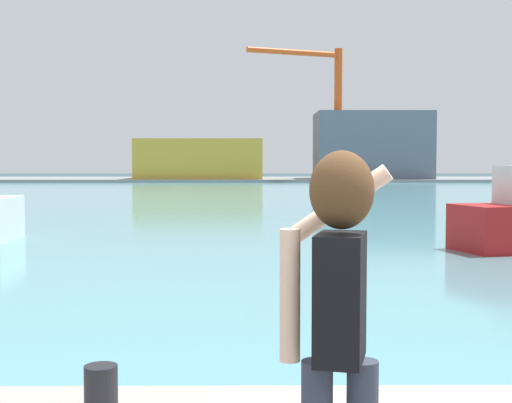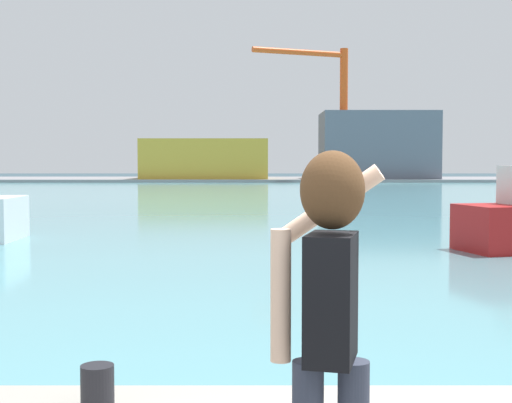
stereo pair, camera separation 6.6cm
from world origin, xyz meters
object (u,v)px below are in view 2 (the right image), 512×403
person_photographer (328,305)px  harbor_bollard (96,389)px  warehouse_left (206,159)px  port_crane (331,98)px  warehouse_right (376,146)px

person_photographer → harbor_bollard: size_ratio=5.40×
person_photographer → warehouse_left: size_ratio=0.11×
port_crane → person_photographer: bearing=-96.1°
warehouse_left → person_photographer: bearing=-85.7°
warehouse_right → port_crane: bearing=-149.7°
warehouse_left → warehouse_right: (22.29, -1.66, 1.75)m
person_photographer → port_crane: 85.99m
harbor_bollard → port_crane: size_ratio=0.02×
person_photographer → warehouse_left: 90.66m
warehouse_right → person_photographer: bearing=-99.9°
warehouse_left → port_crane: 18.48m
person_photographer → harbor_bollard: person_photographer is taller
harbor_bollard → port_crane: (10.53, 83.41, 9.65)m
person_photographer → warehouse_right: 90.11m
harbor_bollard → warehouse_right: size_ratio=0.02×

